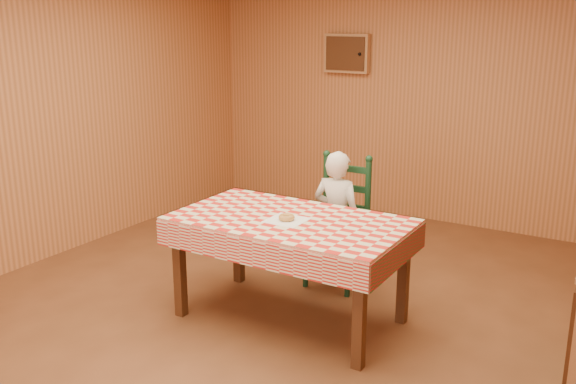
% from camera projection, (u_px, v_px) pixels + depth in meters
% --- Properties ---
extents(ground, '(6.00, 6.00, 0.00)m').
position_uv_depth(ground, '(274.00, 326.00, 4.60)').
color(ground, brown).
rests_on(ground, ground).
extents(cabin_walls, '(5.10, 6.05, 2.65)m').
position_uv_depth(cabin_walls, '(312.00, 63.00, 4.55)').
color(cabin_walls, '#BC7644').
rests_on(cabin_walls, ground).
extents(dining_table, '(1.66, 0.96, 0.77)m').
position_uv_depth(dining_table, '(290.00, 230.00, 4.53)').
color(dining_table, '#4B2814').
rests_on(dining_table, ground).
extents(ladder_chair, '(0.44, 0.40, 1.08)m').
position_uv_depth(ladder_chair, '(340.00, 224.00, 5.23)').
color(ladder_chair, black).
rests_on(ladder_chair, ground).
extents(seated_child, '(0.41, 0.27, 1.12)m').
position_uv_depth(seated_child, '(337.00, 219.00, 5.17)').
color(seated_child, silver).
rests_on(seated_child, ground).
extents(napkin, '(0.26, 0.26, 0.00)m').
position_uv_depth(napkin, '(287.00, 220.00, 4.47)').
color(napkin, white).
rests_on(napkin, dining_table).
extents(donut, '(0.14, 0.14, 0.04)m').
position_uv_depth(donut, '(287.00, 217.00, 4.46)').
color(donut, '#BB8843').
rests_on(donut, napkin).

